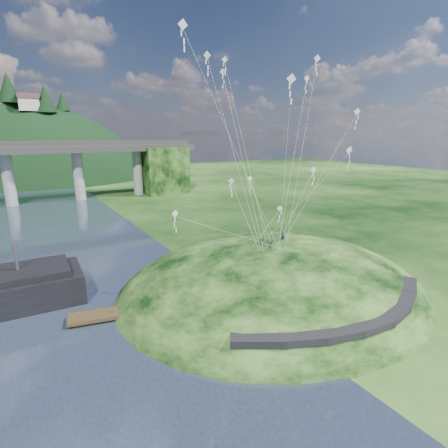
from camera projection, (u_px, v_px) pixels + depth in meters
ground at (221, 313)px, 33.72m from camera, size 320.00×320.00×0.00m
grass_hill at (272, 299)px, 39.76m from camera, size 36.00×32.00×13.00m
footpath at (358, 317)px, 28.86m from camera, size 22.29×5.84×0.83m
wooden_dock at (143, 308)px, 33.67m from camera, size 13.52×4.76×0.96m
kite_flyers at (279, 234)px, 39.36m from camera, size 4.18×2.81×1.67m
kite_swarm at (264, 125)px, 37.46m from camera, size 20.33×14.06×19.13m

